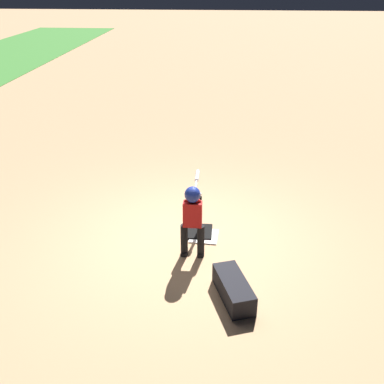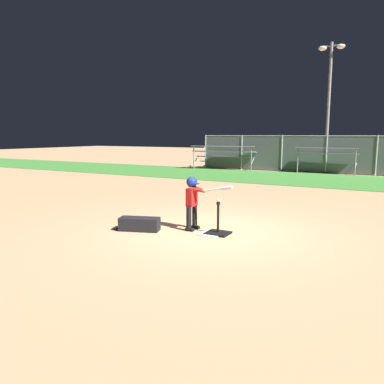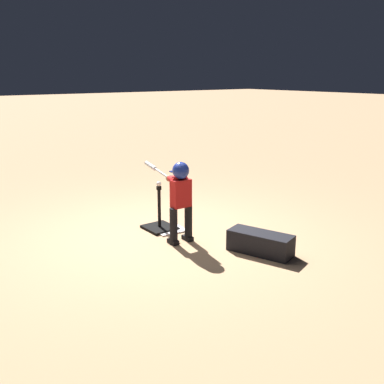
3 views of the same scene
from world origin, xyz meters
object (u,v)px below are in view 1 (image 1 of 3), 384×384
at_px(batting_tee, 199,228).
at_px(equipment_bag, 233,289).
at_px(baseball, 199,194).
at_px(batter_child, 193,212).

height_order(batting_tee, equipment_bag, batting_tee).
bearing_deg(equipment_bag, baseball, 0.06).
distance_m(batting_tee, equipment_bag, 1.66).
distance_m(batting_tee, baseball, 0.62).
bearing_deg(batting_tee, baseball, 0.00).
bearing_deg(equipment_bag, batting_tee, 0.06).
height_order(batting_tee, batter_child, batter_child).
height_order(batter_child, equipment_bag, batter_child).
relative_size(baseball, equipment_bag, 0.09).
bearing_deg(equipment_bag, batter_child, 12.98).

